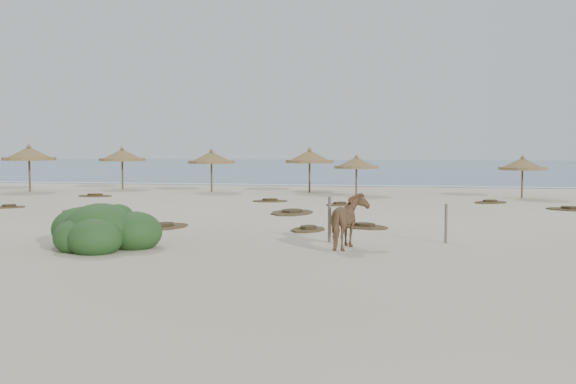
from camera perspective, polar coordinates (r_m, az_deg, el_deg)
name	(u,v)px	position (r m, az deg, el deg)	size (l,w,h in m)	color
ground	(205,228)	(23.02, -7.37, -3.18)	(160.00, 160.00, 0.00)	beige
ocean	(356,166)	(97.06, 6.07, 2.29)	(200.00, 100.00, 0.01)	navy
foam_line	(310,185)	(48.36, 1.93, 0.61)	(70.00, 0.60, 0.01)	silver
palapa_0	(29,154)	(44.74, -22.03, 3.12)	(3.79, 3.79, 3.10)	brown
palapa_1	(122,156)	(45.59, -14.53, 3.15)	(4.04, 4.04, 2.95)	brown
palapa_2	(211,158)	(41.46, -6.82, 3.01)	(3.19, 3.19, 2.79)	brown
palapa_3	(310,157)	(40.58, 1.93, 3.11)	(3.75, 3.75, 2.88)	brown
palapa_4	(356,163)	(38.38, 6.10, 2.55)	(3.31, 3.31, 2.46)	brown
palapa_5	(523,164)	(38.14, 20.13, 2.31)	(3.43, 3.43, 2.45)	brown
horse	(349,221)	(18.15, 5.45, -2.61)	(0.84, 1.84, 1.55)	#8C5F40
fence_post_near	(330,219)	(19.39, 3.71, -2.45)	(0.10, 0.10, 1.37)	#6F6353
fence_post_far	(446,224)	(19.71, 13.87, -2.74)	(0.09, 0.09, 1.18)	#6F6353
bush	(102,231)	(18.96, -16.22, -3.36)	(3.31, 2.92, 1.48)	#275022
scrub_1	(88,209)	(30.39, -17.32, -1.49)	(2.41, 3.11, 0.16)	#4E3D22
scrub_2	(84,216)	(27.53, -17.65, -2.05)	(2.25, 1.86, 0.16)	#4E3D22
scrub_3	(292,212)	(27.82, 0.35, -1.80)	(2.09, 2.89, 0.16)	#4E3D22
scrub_4	(365,226)	(23.05, 6.83, -3.04)	(2.19, 1.96, 0.16)	#4E3D22
scrub_5	(572,209)	(32.01, 23.91, -1.38)	(2.62, 2.20, 0.16)	#4E3D22
scrub_6	(95,196)	(39.02, -16.77, -0.30)	(2.04, 1.33, 0.16)	#4E3D22
scrub_7	(340,204)	(31.84, 4.64, -1.08)	(1.89, 2.02, 0.16)	#4E3D22
scrub_8	(9,207)	(33.11, -23.55, -1.21)	(1.73, 1.60, 0.16)	#4E3D22
scrub_9	(163,226)	(23.32, -11.09, -3.00)	(2.14, 2.60, 0.16)	#4E3D22
scrub_10	(490,202)	(34.58, 17.55, -0.85)	(2.29, 2.19, 0.16)	#4E3D22
scrub_12	(308,229)	(22.12, 1.80, -3.30)	(1.46, 1.86, 0.16)	#4E3D22
scrub_13	(270,201)	(33.80, -1.60, -0.77)	(2.08, 1.59, 0.16)	#4E3D22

